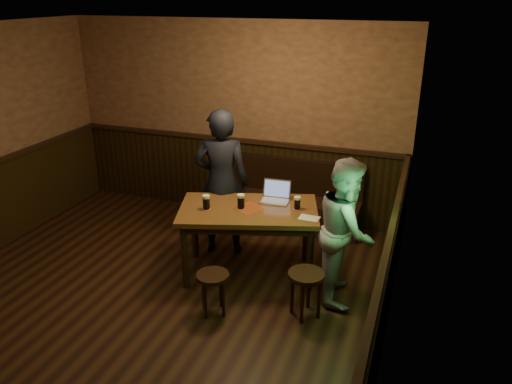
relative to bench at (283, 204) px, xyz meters
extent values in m
cube|color=black|center=(-0.83, -2.75, -0.32)|extent=(5.00, 6.00, 0.02)
cube|color=beige|center=(-0.83, -2.75, 2.50)|extent=(5.00, 6.00, 0.02)
cube|color=#92684A|center=(-0.83, 0.26, 1.09)|extent=(5.00, 0.02, 2.80)
cube|color=#92684A|center=(1.68, -2.75, 1.09)|extent=(0.02, 6.00, 2.80)
cube|color=black|center=(-0.83, 0.23, 0.24)|extent=(4.98, 0.04, 1.10)
cube|color=black|center=(1.65, -2.75, 0.24)|extent=(0.04, 5.98, 1.10)
cube|color=black|center=(-0.83, 0.20, 0.82)|extent=(4.98, 0.06, 0.06)
cube|color=black|center=(1.62, -2.75, 0.82)|extent=(0.06, 5.98, 0.06)
cube|color=black|center=(0.00, -0.04, -0.09)|extent=(2.20, 0.50, 0.45)
cube|color=black|center=(0.00, 0.16, 0.39)|extent=(2.20, 0.10, 0.50)
cube|color=#543518|center=(0.00, -1.41, 0.50)|extent=(1.76, 1.32, 0.06)
cube|color=black|center=(0.00, -1.41, 0.42)|extent=(1.59, 1.15, 0.09)
cube|color=maroon|center=(0.00, -1.41, 0.53)|extent=(0.39, 0.39, 0.00)
cylinder|color=black|center=(-0.56, -1.95, 0.08)|extent=(0.08, 0.08, 0.78)
cylinder|color=black|center=(-0.77, -1.27, 0.08)|extent=(0.08, 0.08, 0.78)
cylinder|color=black|center=(0.77, -1.55, 0.08)|extent=(0.08, 0.08, 0.78)
cylinder|color=black|center=(0.56, -0.86, 0.08)|extent=(0.08, 0.08, 0.78)
cylinder|color=black|center=(-0.07, -2.29, 0.13)|extent=(0.41, 0.41, 0.04)
cylinder|color=black|center=(0.06, -2.32, -0.09)|extent=(0.04, 0.04, 0.44)
cylinder|color=black|center=(-0.04, -2.16, -0.09)|extent=(0.04, 0.04, 0.44)
cylinder|color=black|center=(-0.19, -2.25, -0.09)|extent=(0.04, 0.04, 0.44)
cylinder|color=black|center=(-0.10, -2.41, -0.09)|extent=(0.04, 0.04, 0.44)
cylinder|color=black|center=(0.85, -2.02, 0.17)|extent=(0.37, 0.37, 0.04)
cylinder|color=black|center=(0.99, -2.02, -0.07)|extent=(0.04, 0.04, 0.48)
cylinder|color=black|center=(0.85, -1.88, -0.07)|extent=(0.04, 0.04, 0.48)
cylinder|color=black|center=(0.70, -2.02, -0.07)|extent=(0.04, 0.04, 0.48)
cylinder|color=black|center=(0.85, -2.16, -0.07)|extent=(0.04, 0.04, 0.48)
cylinder|color=#A41714|center=(-0.44, -1.59, 0.53)|extent=(0.11, 0.11, 0.00)
cylinder|color=silver|center=(-0.44, -1.59, 0.53)|extent=(0.09, 0.09, 0.00)
cylinder|color=black|center=(-0.44, -1.59, 0.60)|extent=(0.08, 0.08, 0.13)
cylinder|color=beige|center=(-0.44, -1.59, 0.68)|extent=(0.08, 0.08, 0.03)
cylinder|color=#A41714|center=(-0.08, -1.44, 0.53)|extent=(0.11, 0.11, 0.00)
cylinder|color=silver|center=(-0.08, -1.44, 0.53)|extent=(0.09, 0.09, 0.00)
cylinder|color=black|center=(-0.08, -1.44, 0.60)|extent=(0.08, 0.08, 0.13)
cylinder|color=beige|center=(-0.08, -1.44, 0.68)|extent=(0.09, 0.09, 0.03)
cylinder|color=#A41714|center=(0.53, -1.25, 0.53)|extent=(0.10, 0.10, 0.00)
cylinder|color=silver|center=(0.53, -1.25, 0.53)|extent=(0.08, 0.08, 0.00)
cylinder|color=black|center=(0.53, -1.25, 0.59)|extent=(0.07, 0.07, 0.12)
cylinder|color=beige|center=(0.53, -1.25, 0.67)|extent=(0.08, 0.08, 0.03)
cube|color=silver|center=(0.23, -1.13, 0.54)|extent=(0.34, 0.25, 0.02)
cube|color=#B2B2B7|center=(0.23, -1.13, 0.55)|extent=(0.31, 0.20, 0.00)
cube|color=silver|center=(0.22, -1.02, 0.65)|extent=(0.33, 0.09, 0.21)
cube|color=#5869A3|center=(0.22, -1.03, 0.65)|extent=(0.30, 0.07, 0.18)
cube|color=silver|center=(0.72, -1.44, 0.53)|extent=(0.23, 0.16, 0.00)
imported|color=black|center=(-0.50, -1.00, 0.62)|extent=(0.78, 0.62, 1.87)
imported|color=gray|center=(1.14, -1.51, 0.48)|extent=(0.72, 0.86, 1.59)
camera|label=1|loc=(1.81, -6.28, 2.84)|focal=35.00mm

